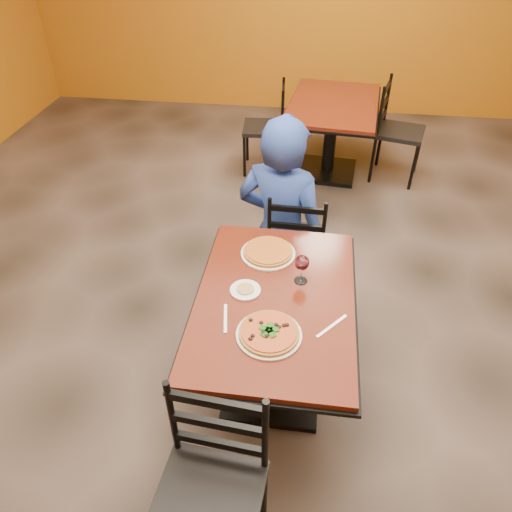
# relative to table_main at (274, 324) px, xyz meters

# --- Properties ---
(floor) EXTENTS (7.00, 8.00, 0.01)m
(floor) POSITION_rel_table_main_xyz_m (0.00, 0.50, -0.56)
(floor) COLOR black
(floor) RESTS_ON ground
(table_main) EXTENTS (0.83, 1.23, 0.75)m
(table_main) POSITION_rel_table_main_xyz_m (0.00, 0.00, 0.00)
(table_main) COLOR maroon
(table_main) RESTS_ON floor
(table_second) EXTENTS (0.98, 1.35, 0.75)m
(table_second) POSITION_rel_table_main_xyz_m (0.28, 2.76, 0.00)
(table_second) COLOR maroon
(table_second) RESTS_ON floor
(chair_main_near) EXTENTS (0.46, 0.46, 0.94)m
(chair_main_near) POSITION_rel_table_main_xyz_m (-0.17, -0.92, -0.09)
(chair_main_near) COLOR black
(chair_main_near) RESTS_ON floor
(chair_main_far) EXTENTS (0.40, 0.40, 0.86)m
(chair_main_far) POSITION_rel_table_main_xyz_m (0.06, 0.94, -0.13)
(chair_main_far) COLOR black
(chair_main_far) RESTS_ON floor
(chair_second_left) EXTENTS (0.43, 0.43, 0.90)m
(chair_second_left) POSITION_rel_table_main_xyz_m (-0.39, 2.76, -0.11)
(chair_second_left) COLOR black
(chair_second_left) RESTS_ON floor
(chair_second_right) EXTENTS (0.53, 0.53, 0.97)m
(chair_second_right) POSITION_rel_table_main_xyz_m (0.95, 2.76, -0.07)
(chair_second_right) COLOR black
(chair_second_right) RESTS_ON floor
(diner) EXTENTS (0.75, 0.60, 1.33)m
(diner) POSITION_rel_table_main_xyz_m (-0.05, 0.97, 0.11)
(diner) COLOR navy
(diner) RESTS_ON floor
(plate_main) EXTENTS (0.31, 0.31, 0.01)m
(plate_main) POSITION_rel_table_main_xyz_m (-0.00, -0.26, 0.20)
(plate_main) COLOR white
(plate_main) RESTS_ON table_main
(pizza_main) EXTENTS (0.28, 0.28, 0.02)m
(pizza_main) POSITION_rel_table_main_xyz_m (-0.00, -0.26, 0.21)
(pizza_main) COLOR maroon
(pizza_main) RESTS_ON plate_main
(plate_far) EXTENTS (0.31, 0.31, 0.01)m
(plate_far) POSITION_rel_table_main_xyz_m (-0.08, 0.35, 0.20)
(plate_far) COLOR white
(plate_far) RESTS_ON table_main
(pizza_far) EXTENTS (0.28, 0.28, 0.02)m
(pizza_far) POSITION_rel_table_main_xyz_m (-0.08, 0.35, 0.21)
(pizza_far) COLOR orange
(pizza_far) RESTS_ON plate_far
(side_plate) EXTENTS (0.16, 0.16, 0.01)m
(side_plate) POSITION_rel_table_main_xyz_m (-0.16, 0.03, 0.20)
(side_plate) COLOR white
(side_plate) RESTS_ON table_main
(dip) EXTENTS (0.09, 0.09, 0.01)m
(dip) POSITION_rel_table_main_xyz_m (-0.16, 0.03, 0.21)
(dip) COLOR tan
(dip) RESTS_ON side_plate
(wine_glass) EXTENTS (0.08, 0.08, 0.18)m
(wine_glass) POSITION_rel_table_main_xyz_m (0.12, 0.15, 0.28)
(wine_glass) COLOR white
(wine_glass) RESTS_ON table_main
(fork) EXTENTS (0.05, 0.19, 0.00)m
(fork) POSITION_rel_table_main_xyz_m (-0.22, -0.18, 0.20)
(fork) COLOR silver
(fork) RESTS_ON table_main
(knife) EXTENTS (0.15, 0.17, 0.00)m
(knife) POSITION_rel_table_main_xyz_m (0.29, -0.16, 0.20)
(knife) COLOR silver
(knife) RESTS_ON table_main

